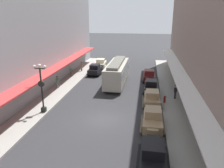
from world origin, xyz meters
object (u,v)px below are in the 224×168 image
(parked_car_4, at_px, (153,119))
(fire_hydrant, at_px, (165,99))
(parked_car_0, at_px, (101,63))
(pedestrian_2, at_px, (175,92))
(pedestrian_0, at_px, (82,66))
(pedestrian_3, at_px, (57,82))
(parked_car_6, at_px, (152,98))
(pedestrian_1, at_px, (71,72))
(lamp_post_with_clock, at_px, (41,86))
(parked_car_1, at_px, (95,69))
(parked_car_3, at_px, (151,86))
(parked_car_2, at_px, (153,154))
(streetcar, at_px, (117,72))
(parked_car_5, at_px, (149,75))

(parked_car_4, relative_size, fire_hydrant, 5.22)
(parked_car_0, height_order, pedestrian_2, parked_car_0)
(pedestrian_0, xyz_separation_m, pedestrian_3, (-0.53, -9.79, 0.00))
(pedestrian_0, bearing_deg, pedestrian_2, -36.88)
(parked_car_6, distance_m, pedestrian_1, 16.12)
(lamp_post_with_clock, distance_m, pedestrian_0, 17.57)
(parked_car_1, distance_m, pedestrian_3, 8.99)
(parked_car_0, distance_m, pedestrian_0, 4.39)
(parked_car_0, height_order, parked_car_6, same)
(parked_car_6, bearing_deg, parked_car_3, 90.98)
(parked_car_2, xyz_separation_m, parked_car_4, (0.07, 5.34, 0.00))
(pedestrian_1, bearing_deg, pedestrian_0, 81.30)
(parked_car_0, distance_m, fire_hydrant, 19.54)
(streetcar, bearing_deg, parked_car_3, -32.31)
(parked_car_3, relative_size, fire_hydrant, 5.23)
(parked_car_3, bearing_deg, parked_car_4, -89.55)
(parked_car_4, distance_m, pedestrian_3, 15.76)
(pedestrian_3, bearing_deg, pedestrian_0, 86.91)
(pedestrian_1, bearing_deg, streetcar, -16.07)
(parked_car_0, relative_size, parked_car_5, 1.01)
(streetcar, bearing_deg, parked_car_5, 25.38)
(parked_car_0, xyz_separation_m, parked_car_6, (9.48, -16.91, 0.00))
(streetcar, relative_size, pedestrian_0, 5.76)
(parked_car_1, bearing_deg, pedestrian_3, -112.21)
(streetcar, bearing_deg, parked_car_4, -68.34)
(parked_car_4, xyz_separation_m, pedestrian_1, (-12.92, 14.98, 0.05))
(pedestrian_2, bearing_deg, pedestrian_1, 154.75)
(streetcar, distance_m, pedestrian_3, 8.63)
(parked_car_6, xyz_separation_m, pedestrian_3, (-12.85, 3.78, 0.07))
(parked_car_1, relative_size, pedestrian_3, 2.59)
(parked_car_2, height_order, parked_car_6, same)
(parked_car_1, bearing_deg, parked_car_4, -61.55)
(parked_car_3, bearing_deg, pedestrian_0, 142.65)
(parked_car_4, height_order, parked_car_6, same)
(fire_hydrant, xyz_separation_m, pedestrian_1, (-14.40, 8.89, 0.43))
(fire_hydrant, height_order, pedestrian_2, pedestrian_2)
(fire_hydrant, bearing_deg, parked_car_1, 133.90)
(pedestrian_1, height_order, pedestrian_3, pedestrian_3)
(parked_car_2, relative_size, pedestrian_0, 2.57)
(pedestrian_0, bearing_deg, streetcar, -40.45)
(parked_car_5, bearing_deg, fire_hydrant, -78.40)
(parked_car_3, xyz_separation_m, pedestrian_3, (-12.78, -0.44, 0.07))
(parked_car_4, relative_size, pedestrian_1, 2.61)
(parked_car_0, bearing_deg, parked_car_1, -89.67)
(parked_car_3, distance_m, parked_car_5, 5.39)
(parked_car_1, height_order, parked_car_4, same)
(pedestrian_0, bearing_deg, lamp_post_with_clock, -86.55)
(streetcar, relative_size, pedestrian_3, 5.76)
(pedestrian_1, bearing_deg, parked_car_4, -49.21)
(parked_car_2, bearing_deg, fire_hydrant, 82.29)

